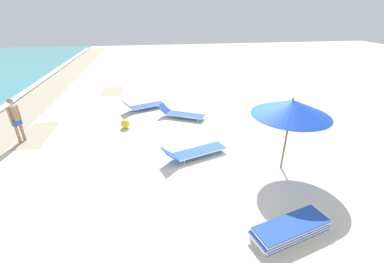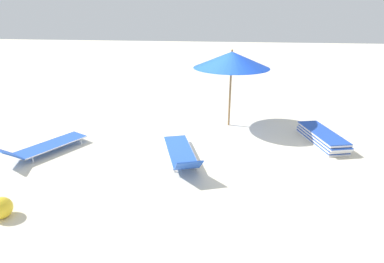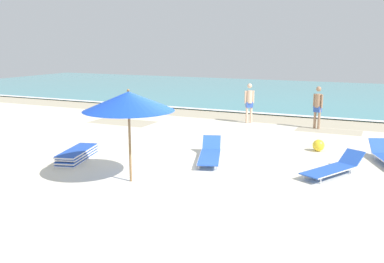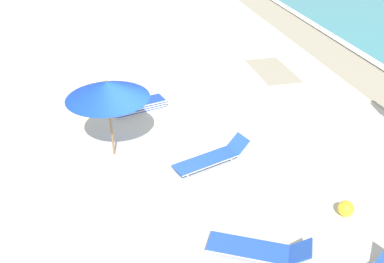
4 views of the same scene
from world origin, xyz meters
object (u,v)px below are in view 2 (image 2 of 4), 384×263
at_px(beach_umbrella, 232,60).
at_px(sun_lounger_near_water_left, 44,146).
at_px(lounger_stack, 322,137).
at_px(sun_lounger_under_umbrella, 181,153).
at_px(beach_ball, 1,208).

height_order(beach_umbrella, sun_lounger_near_water_left, beach_umbrella).
relative_size(lounger_stack, sun_lounger_under_umbrella, 0.84).
distance_m(sun_lounger_under_umbrella, beach_ball, 3.82).
distance_m(beach_umbrella, beach_ball, 6.83).
xyz_separation_m(lounger_stack, sun_lounger_near_water_left, (7.32, 1.66, 0.05)).
height_order(sun_lounger_under_umbrella, sun_lounger_near_water_left, sun_lounger_under_umbrella).
bearing_deg(sun_lounger_near_water_left, beach_ball, 134.48).
height_order(lounger_stack, sun_lounger_under_umbrella, sun_lounger_under_umbrella).
relative_size(sun_lounger_under_umbrella, sun_lounger_near_water_left, 1.07).
distance_m(lounger_stack, sun_lounger_near_water_left, 7.50).
xyz_separation_m(sun_lounger_near_water_left, beach_ball, (-0.76, 2.52, -0.02)).
distance_m(beach_umbrella, sun_lounger_near_water_left, 5.76).
xyz_separation_m(lounger_stack, sun_lounger_under_umbrella, (3.73, 1.61, 0.05)).
bearing_deg(lounger_stack, beach_umbrella, -37.39).
relative_size(sun_lounger_under_umbrella, beach_ball, 6.12).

